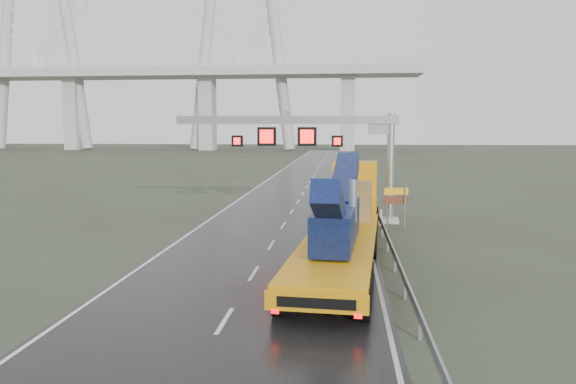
# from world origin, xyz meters

# --- Properties ---
(ground) EXTENTS (400.00, 400.00, 0.00)m
(ground) POSITION_xyz_m (0.00, 0.00, 0.00)
(ground) COLOR #313626
(ground) RESTS_ON ground
(road) EXTENTS (11.00, 200.00, 0.02)m
(road) POSITION_xyz_m (0.00, 40.00, 0.01)
(road) COLOR black
(road) RESTS_ON ground
(guardrail) EXTENTS (0.20, 140.00, 1.40)m
(guardrail) POSITION_xyz_m (6.10, 30.00, 0.70)
(guardrail) COLOR slate
(guardrail) RESTS_ON ground
(sign_gantry) EXTENTS (14.90, 1.20, 7.42)m
(sign_gantry) POSITION_xyz_m (2.10, 17.99, 5.61)
(sign_gantry) COLOR #A7A6A2
(sign_gantry) RESTS_ON ground
(heavy_haul_truck) EXTENTS (4.71, 21.34, 4.97)m
(heavy_haul_truck) POSITION_xyz_m (3.99, 9.63, 1.93)
(heavy_haul_truck) COLOR #C39D0A
(heavy_haul_truck) RESTS_ON ground
(exit_sign_pair) EXTENTS (1.51, 0.41, 2.63)m
(exit_sign_pair) POSITION_xyz_m (7.10, 15.73, 1.84)
(exit_sign_pair) COLOR gray
(exit_sign_pair) RESTS_ON ground
(striped_barrier) EXTENTS (0.69, 0.54, 1.04)m
(striped_barrier) POSITION_xyz_m (6.00, 16.88, 0.52)
(striped_barrier) COLOR red
(striped_barrier) RESTS_ON ground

